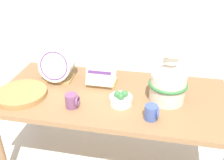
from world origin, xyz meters
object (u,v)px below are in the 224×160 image
object	(u,v)px
ceramic_vase	(168,81)
dish_rack_round_plates	(57,66)
fruit_bowl	(121,99)
dish_rack_square_plates	(102,74)
mug_plum_glaze	(72,101)
wicker_charger_stack	(21,94)
mug_cobalt_glaze	(152,112)

from	to	relation	value
ceramic_vase	dish_rack_round_plates	distance (m)	0.80
ceramic_vase	dish_rack_round_plates	xyz separation A→B (m)	(-0.79, 0.12, -0.03)
fruit_bowl	ceramic_vase	bearing A→B (deg)	19.08
dish_rack_round_plates	dish_rack_square_plates	bearing A→B (deg)	2.91
dish_rack_round_plates	mug_plum_glaze	size ratio (longest dim) A/B	2.85
dish_rack_round_plates	wicker_charger_stack	world-z (taller)	dish_rack_round_plates
mug_cobalt_glaze	dish_rack_round_plates	bearing A→B (deg)	154.43
ceramic_vase	fruit_bowl	size ratio (longest dim) A/B	2.34
fruit_bowl	dish_rack_round_plates	bearing A→B (deg)	156.39
dish_rack_round_plates	wicker_charger_stack	bearing A→B (deg)	-121.86
mug_cobalt_glaze	mug_plum_glaze	size ratio (longest dim) A/B	1.00
mug_plum_glaze	dish_rack_square_plates	bearing A→B (deg)	71.30
dish_rack_square_plates	fruit_bowl	world-z (taller)	dish_rack_square_plates
dish_rack_square_plates	fruit_bowl	size ratio (longest dim) A/B	1.44
dish_rack_square_plates	mug_cobalt_glaze	distance (m)	0.52
ceramic_vase	fruit_bowl	distance (m)	0.32
dish_rack_square_plates	wicker_charger_stack	bearing A→B (deg)	-150.54
ceramic_vase	dish_rack_square_plates	distance (m)	0.49
ceramic_vase	mug_plum_glaze	distance (m)	0.61
ceramic_vase	wicker_charger_stack	xyz separation A→B (m)	(-0.95, -0.14, -0.13)
wicker_charger_stack	fruit_bowl	world-z (taller)	fruit_bowl
dish_rack_square_plates	ceramic_vase	bearing A→B (deg)	-16.75
dish_rack_round_plates	wicker_charger_stack	distance (m)	0.32
dish_rack_square_plates	fruit_bowl	bearing A→B (deg)	-53.01
dish_rack_square_plates	mug_cobalt_glaze	size ratio (longest dim) A/B	2.34
mug_plum_glaze	mug_cobalt_glaze	bearing A→B (deg)	-2.96
dish_rack_round_plates	dish_rack_square_plates	distance (m)	0.33
wicker_charger_stack	mug_plum_glaze	distance (m)	0.38
dish_rack_round_plates	mug_plum_glaze	bearing A→B (deg)	-55.51
ceramic_vase	dish_rack_square_plates	bearing A→B (deg)	163.25
dish_rack_round_plates	wicker_charger_stack	xyz separation A→B (m)	(-0.16, -0.26, -0.10)
wicker_charger_stack	dish_rack_square_plates	bearing A→B (deg)	29.46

